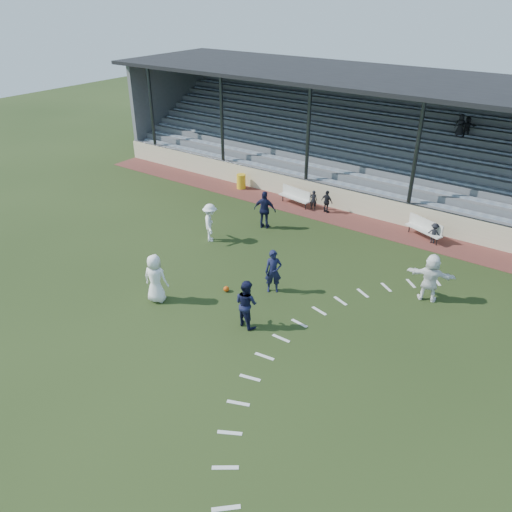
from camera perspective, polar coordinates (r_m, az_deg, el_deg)
The scene contains 18 objects.
ground at distance 19.19m, azimuth -4.34°, elevation -6.34°, with size 90.00×90.00×0.00m, color #213114.
cinder_track at distance 27.01m, azimuth 9.87°, elevation 4.25°, with size 34.00×2.00×0.02m, color #592823.
retaining_wall at distance 27.66m, azimuth 10.95°, elevation 6.08°, with size 34.00×0.18×1.20m, color beige.
bench_left at distance 28.22m, azimuth 4.52°, elevation 6.96°, with size 2.04×0.80×0.95m.
bench_right at distance 25.65m, azimuth 18.72°, elevation 3.15°, with size 2.01×1.18×0.95m.
trash_bin at distance 30.58m, azimuth -1.71°, elevation 8.52°, with size 0.55×0.55×0.88m, color yellow.
football at distance 20.29m, azimuth -3.41°, elevation -3.78°, with size 0.23×0.23×0.23m, color #BF440B.
player_white_lead at distance 19.64m, azimuth -11.42°, elevation -2.53°, with size 0.98×0.64×2.00m, color white.
player_navy_lead at distance 19.88m, azimuth 1.99°, elevation -1.77°, with size 0.67×0.44×1.84m, color #131635.
player_navy_mid at distance 17.93m, azimuth -1.12°, elevation -5.44°, with size 0.91×0.71×1.86m, color #131635.
player_white_wing at distance 24.01m, azimuth -5.24°, elevation 3.81°, with size 1.21×0.70×1.88m, color white.
player_navy_wing at distance 25.22m, azimuth 1.02°, elevation 5.30°, with size 1.15×0.48×1.96m, color #131635.
player_white_back at distance 20.47m, azimuth 19.32°, elevation -2.34°, with size 1.84×0.59×1.98m, color white.
sub_left_near at distance 27.72m, azimuth 6.58°, elevation 6.40°, with size 0.40×0.26×1.09m, color black.
sub_left_far at distance 27.36m, azimuth 8.11°, elevation 6.17°, with size 0.73×0.31×1.25m, color black.
sub_right at distance 25.29m, azimuth 19.67°, elevation 2.48°, with size 0.66×0.38×1.02m, color black.
grandstand at distance 31.28m, azimuth 15.02°, elevation 11.40°, with size 34.60×9.00×6.61m.
penalty_arc at distance 17.35m, azimuth 6.47°, elevation -10.82°, with size 3.89×14.63×0.01m.
Camera 1 is at (10.23, -11.96, 10.99)m, focal length 35.00 mm.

